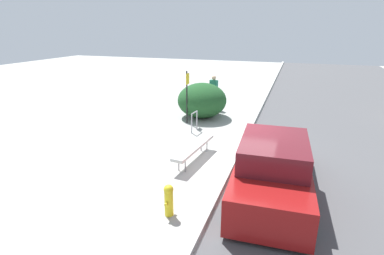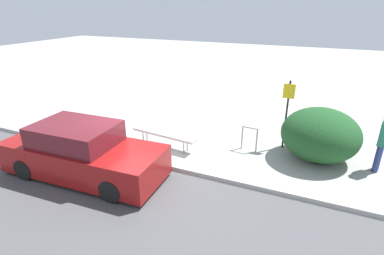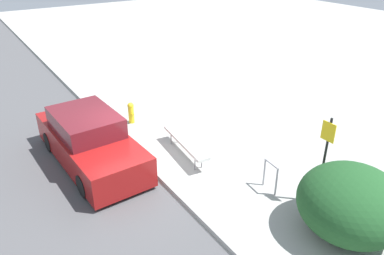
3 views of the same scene
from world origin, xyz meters
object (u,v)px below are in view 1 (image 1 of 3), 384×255
Objects in this scene: bench at (194,147)px; fire_hydrant at (169,199)px; pedestrian at (214,91)px; sign_post at (187,92)px; parked_car_near at (272,168)px; bike_rack at (194,120)px.

fire_hydrant is (-2.96, -0.41, -0.05)m from bench.
bench is at bearing -65.91° from pedestrian.
pedestrian is at bearing -9.75° from sign_post.
bench is 2.78m from parked_car_near.
bike_rack is at bearing 38.50° from parked_car_near.
sign_post is at bearing 29.18° from bench.
bench is 3.14× the size of fire_hydrant.
bike_rack is (2.68, 0.89, 0.04)m from bench.
parked_car_near is at bearing -109.44° from bench.
fire_hydrant is at bearing -66.48° from pedestrian.
bike_rack is 3.73m from pedestrian.
bike_rack is at bearing -72.48° from pedestrian.
pedestrian reaches higher than parked_car_near.
fire_hydrant is 0.17× the size of parked_car_near.
bike_rack is 1.08× the size of fire_hydrant.
parked_car_near is (-7.58, -3.59, -0.25)m from pedestrian.
bench is 6.50m from pedestrian.
sign_post is at bearing 16.52° from fire_hydrant.
pedestrian is 0.38× the size of parked_car_near.
fire_hydrant is at bearing -163.48° from sign_post.
bench is 0.52× the size of parked_car_near.
fire_hydrant is 0.44× the size of pedestrian.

